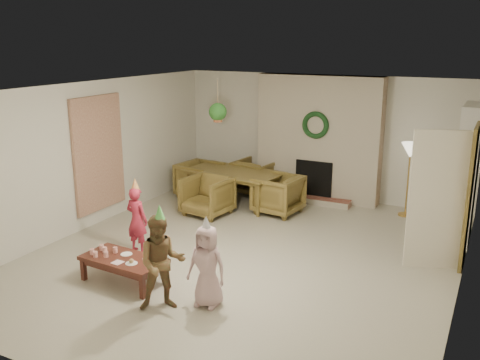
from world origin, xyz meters
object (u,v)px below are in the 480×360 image
Objects in this scene: dining_chair_far at (255,177)px; child_red at (137,220)px; dining_chair_right at (278,194)px; child_plaid at (162,263)px; dining_chair_near at (207,196)px; child_pink at (207,266)px; coffee_table_top at (124,260)px; dining_chair_left at (200,180)px; dining_table at (233,188)px.

dining_chair_far is 3.65m from child_red.
child_plaid is at bearing 9.78° from dining_chair_right.
child_red is (-0.06, -2.00, 0.15)m from dining_chair_near.
child_red is (-0.28, -3.64, 0.15)m from dining_chair_far.
child_red is 1.86m from child_plaid.
dining_chair_right is at bearing -110.37° from child_red.
child_pink is at bearing 16.83° from dining_chair_right.
dining_chair_right is 0.78× the size of child_pink.
dining_chair_right is 0.70× the size of coffee_table_top.
child_pink is (1.32, -0.04, 0.19)m from coffee_table_top.
dining_chair_right is 0.68× the size of child_plaid.
dining_chair_near is 0.78× the size of child_pink.
child_red reaches higher than child_pink.
coffee_table_top is at bearing -74.41° from dining_chair_near.
child_red reaches higher than dining_chair_left.
child_pink is at bearing -52.16° from dining_chair_near.
dining_chair_near is 1.00× the size of dining_chair_far.
dining_table is 2.83m from child_red.
dining_table is 1.04m from dining_chair_right.
dining_table is 2.34× the size of dining_chair_left.
dining_chair_left is 0.68× the size of child_plaid.
child_plaid reaches higher than dining_chair_left.
coffee_table_top is 1.06m from child_red.
dining_chair_far is at bearing 90.00° from dining_chair_near.
dining_table is at bearing 90.00° from dining_chair_near.
child_plaid reaches higher than coffee_table_top.
child_pink is (1.52, -4.60, 0.15)m from dining_chair_far.
child_red is 0.87× the size of child_plaid.
child_red is (-0.17, -2.82, 0.19)m from dining_table.
child_red is at bearing 149.70° from child_pink.
dining_chair_near reaches higher than dining_table.
child_red is at bearing -84.32° from dining_chair_near.
dining_chair_left is at bearing 78.85° from child_plaid.
child_plaid is at bearing 140.39° from child_red.
child_pink is (1.80, -0.96, -0.00)m from child_red.
dining_table is 3.76m from coffee_table_top.
dining_chair_right is 3.70m from child_pink.
dining_table is at bearing -90.00° from dining_chair_left.
dining_table is 1.82× the size of child_red.
dining_chair_left is (-0.71, 0.93, 0.00)m from dining_chair_near.
child_pink is (2.44, -3.89, 0.15)m from dining_chair_left.
child_pink is at bearing -59.25° from dining_table.
dining_table is 0.83m from dining_chair_left.
dining_chair_near is 1.00× the size of dining_chair_left.
dining_chair_far is at bearing -128.66° from dining_chair_right.
dining_chair_near is 1.66m from dining_chair_far.
dining_chair_near is at bearing 74.88° from child_plaid.
child_plaid reaches higher than child_red.
dining_chair_right reaches higher than dining_table.
coffee_table_top is (1.13, -3.85, -0.04)m from dining_chair_left.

